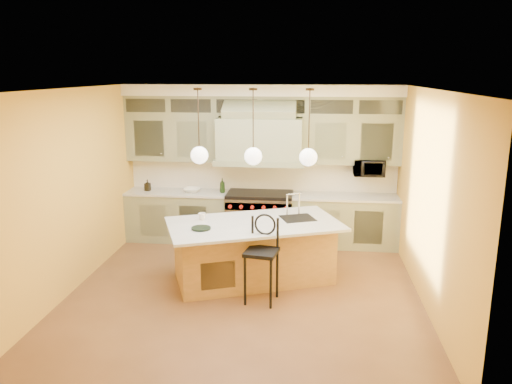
# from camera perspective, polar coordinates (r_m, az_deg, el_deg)

# --- Properties ---
(floor) EXTENTS (5.00, 5.00, 0.00)m
(floor) POSITION_cam_1_polar(r_m,az_deg,el_deg) (7.44, -1.28, -11.22)
(floor) COLOR brown
(floor) RESTS_ON ground
(ceiling) EXTENTS (5.00, 5.00, 0.00)m
(ceiling) POSITION_cam_1_polar(r_m,az_deg,el_deg) (6.75, -1.41, 11.72)
(ceiling) COLOR white
(ceiling) RESTS_ON wall_back
(wall_back) EXTENTS (5.00, 0.00, 5.00)m
(wall_back) POSITION_cam_1_polar(r_m,az_deg,el_deg) (9.38, 0.68, 3.34)
(wall_back) COLOR gold
(wall_back) RESTS_ON ground
(wall_front) EXTENTS (5.00, 0.00, 5.00)m
(wall_front) POSITION_cam_1_polar(r_m,az_deg,el_deg) (4.60, -5.51, -7.78)
(wall_front) COLOR gold
(wall_front) RESTS_ON ground
(wall_left) EXTENTS (0.00, 5.00, 5.00)m
(wall_left) POSITION_cam_1_polar(r_m,az_deg,el_deg) (7.69, -20.14, 0.20)
(wall_left) COLOR gold
(wall_left) RESTS_ON ground
(wall_right) EXTENTS (0.00, 5.00, 5.00)m
(wall_right) POSITION_cam_1_polar(r_m,az_deg,el_deg) (7.08, 19.15, -0.83)
(wall_right) COLOR gold
(wall_right) RESTS_ON ground
(back_cabinetry) EXTENTS (5.00, 0.77, 2.90)m
(back_cabinetry) POSITION_cam_1_polar(r_m,az_deg,el_deg) (9.13, 0.51, 2.92)
(back_cabinetry) COLOR gray
(back_cabinetry) RESTS_ON floor
(range) EXTENTS (1.20, 0.74, 0.96)m
(range) POSITION_cam_1_polar(r_m,az_deg,el_deg) (9.26, 0.45, -2.93)
(range) COLOR silver
(range) RESTS_ON floor
(kitchen_island) EXTENTS (2.85, 2.18, 1.35)m
(kitchen_island) POSITION_cam_1_polar(r_m,az_deg,el_deg) (7.66, -0.26, -6.64)
(kitchen_island) COLOR olive
(kitchen_island) RESTS_ON floor
(counter_stool) EXTENTS (0.49, 0.49, 1.22)m
(counter_stool) POSITION_cam_1_polar(r_m,az_deg,el_deg) (6.89, 0.70, -6.99)
(counter_stool) COLOR black
(counter_stool) RESTS_ON floor
(microwave) EXTENTS (0.54, 0.37, 0.30)m
(microwave) POSITION_cam_1_polar(r_m,az_deg,el_deg) (9.15, 12.77, 2.74)
(microwave) COLOR black
(microwave) RESTS_ON back_cabinetry
(oil_bottle_a) EXTENTS (0.11, 0.11, 0.27)m
(oil_bottle_a) POSITION_cam_1_polar(r_m,az_deg,el_deg) (9.22, -3.87, 0.74)
(oil_bottle_a) COLOR black
(oil_bottle_a) RESTS_ON back_cabinetry
(oil_bottle_b) EXTENTS (0.11, 0.11, 0.21)m
(oil_bottle_b) POSITION_cam_1_polar(r_m,az_deg,el_deg) (9.58, -12.29, 0.77)
(oil_bottle_b) COLOR black
(oil_bottle_b) RESTS_ON back_cabinetry
(fruit_bowl) EXTENTS (0.34, 0.34, 0.08)m
(fruit_bowl) POSITION_cam_1_polar(r_m,az_deg,el_deg) (9.33, -7.30, 0.21)
(fruit_bowl) COLOR white
(fruit_bowl) RESTS_ON back_cabinetry
(cup) EXTENTS (0.13, 0.13, 0.11)m
(cup) POSITION_cam_1_polar(r_m,az_deg,el_deg) (7.64, -6.19, -2.81)
(cup) COLOR white
(cup) RESTS_ON kitchen_island
(pendant_left) EXTENTS (0.26, 0.26, 1.11)m
(pendant_left) POSITION_cam_1_polar(r_m,az_deg,el_deg) (7.42, -6.49, 4.42)
(pendant_left) COLOR #2D2319
(pendant_left) RESTS_ON ceiling
(pendant_center) EXTENTS (0.26, 0.26, 1.11)m
(pendant_center) POSITION_cam_1_polar(r_m,az_deg,el_deg) (7.28, -0.32, 4.34)
(pendant_center) COLOR #2D2319
(pendant_center) RESTS_ON ceiling
(pendant_right) EXTENTS (0.26, 0.26, 1.11)m
(pendant_right) POSITION_cam_1_polar(r_m,az_deg,el_deg) (7.24, 6.00, 4.20)
(pendant_right) COLOR #2D2319
(pendant_right) RESTS_ON ceiling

